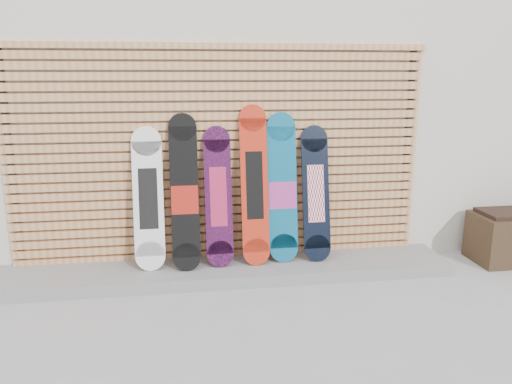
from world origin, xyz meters
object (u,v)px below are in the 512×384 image
snowboard_2 (218,197)px  snowboard_1 (185,193)px  snowboard_3 (254,185)px  snowboard_0 (148,199)px  snowboard_5 (316,194)px  snowboard_4 (282,189)px

snowboard_2 → snowboard_1: bearing=-175.2°
snowboard_3 → snowboard_0: bearing=179.6°
snowboard_1 → snowboard_3: 0.70m
snowboard_0 → snowboard_3: 1.05m
snowboard_1 → snowboard_2: size_ratio=1.09×
snowboard_5 → snowboard_1: bearing=-178.7°
snowboard_0 → snowboard_4: bearing=0.5°
snowboard_2 → snowboard_3: bearing=-0.1°
snowboard_4 → snowboard_2: bearing=-178.4°
snowboard_0 → snowboard_1: 0.36m
snowboard_1 → snowboard_2: bearing=4.8°
snowboard_0 → snowboard_2: bearing=-0.5°
snowboard_0 → snowboard_5: size_ratio=1.01×
snowboard_0 → snowboard_4: 1.34m
snowboard_2 → snowboard_3: (0.36, -0.00, 0.10)m
snowboard_5 → snowboard_0: bearing=179.9°
snowboard_2 → snowboard_5: 1.00m
snowboard_3 → snowboard_5: 0.65m
snowboard_3 → snowboard_1: bearing=-177.7°
snowboard_1 → snowboard_3: size_ratio=0.95×
snowboard_3 → snowboard_5: size_ratio=1.16×
snowboard_0 → snowboard_1: (0.35, -0.03, 0.05)m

